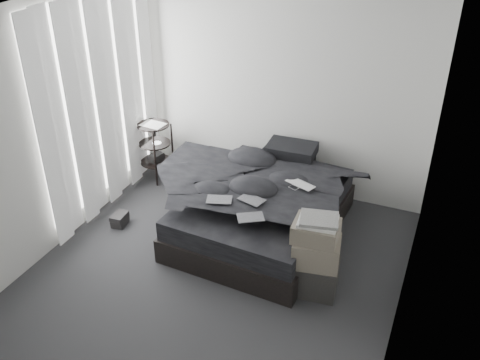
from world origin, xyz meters
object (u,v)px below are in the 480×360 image
at_px(laptop, 298,180).
at_px(side_stand, 155,152).
at_px(box_lower, 313,275).
at_px(bed, 262,221).

height_order(laptop, side_stand, side_stand).
xyz_separation_m(side_stand, box_lower, (2.55, -1.32, -0.21)).
distance_m(bed, side_stand, 1.86).
bearing_deg(laptop, box_lower, -38.72).
xyz_separation_m(laptop, side_stand, (-2.12, 0.58, -0.36)).
distance_m(laptop, box_lower, 1.03).
height_order(side_stand, box_lower, side_stand).
height_order(bed, laptop, laptop).
height_order(laptop, box_lower, laptop).
distance_m(bed, laptop, 0.71).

